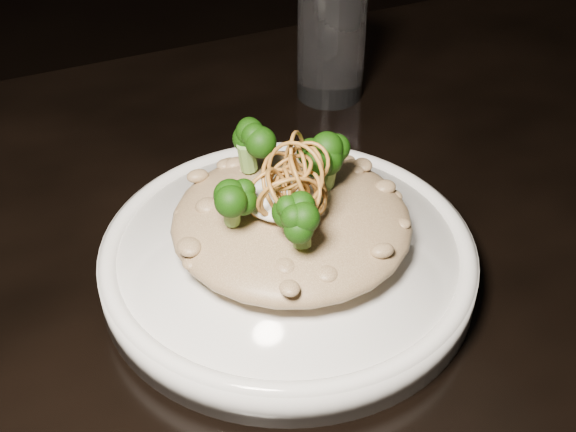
# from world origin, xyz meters

# --- Properties ---
(table) EXTENTS (1.10, 0.80, 0.75)m
(table) POSITION_xyz_m (0.00, 0.00, 0.67)
(table) COLOR black
(table) RESTS_ON ground
(plate) EXTENTS (0.26, 0.26, 0.03)m
(plate) POSITION_xyz_m (-0.03, 0.03, 0.76)
(plate) COLOR white
(plate) RESTS_ON table
(risotto) EXTENTS (0.16, 0.16, 0.04)m
(risotto) POSITION_xyz_m (-0.02, 0.04, 0.79)
(risotto) COLOR brown
(risotto) RESTS_ON plate
(broccoli) EXTENTS (0.13, 0.13, 0.05)m
(broccoli) POSITION_xyz_m (-0.03, 0.04, 0.84)
(broccoli) COLOR black
(broccoli) RESTS_ON risotto
(cheese) EXTENTS (0.05, 0.05, 0.01)m
(cheese) POSITION_xyz_m (-0.03, 0.03, 0.82)
(cheese) COLOR white
(cheese) RESTS_ON risotto
(shallots) EXTENTS (0.05, 0.05, 0.03)m
(shallots) POSITION_xyz_m (-0.03, 0.03, 0.84)
(shallots) COLOR brown
(shallots) RESTS_ON cheese
(drinking_glass) EXTENTS (0.08, 0.08, 0.11)m
(drinking_glass) POSITION_xyz_m (0.11, 0.25, 0.80)
(drinking_glass) COLOR silver
(drinking_glass) RESTS_ON table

